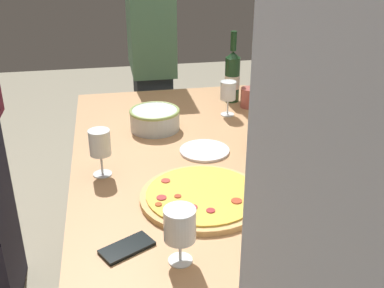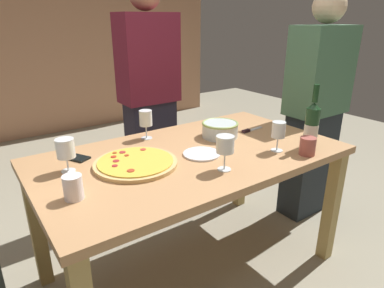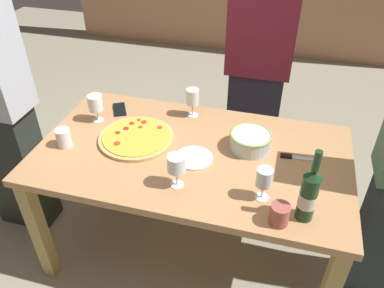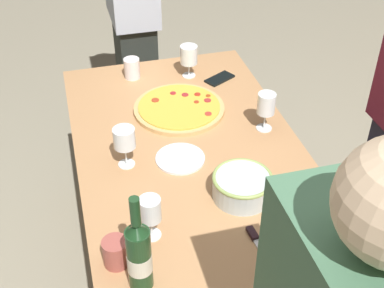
{
  "view_description": "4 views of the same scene",
  "coord_description": "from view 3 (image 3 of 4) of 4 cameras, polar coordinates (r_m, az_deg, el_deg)",
  "views": [
    {
      "loc": [
        -1.56,
        0.29,
        1.54
      ],
      "look_at": [
        0.0,
        0.0,
        0.8
      ],
      "focal_mm": 43.51,
      "sensor_mm": 36.0,
      "label": 1
    },
    {
      "loc": [
        -0.95,
        -1.34,
        1.42
      ],
      "look_at": [
        0.0,
        0.0,
        0.8
      ],
      "focal_mm": 31.41,
      "sensor_mm": 36.0,
      "label": 2
    },
    {
      "loc": [
        0.41,
        -1.5,
        1.95
      ],
      "look_at": [
        0.0,
        0.0,
        0.8
      ],
      "focal_mm": 35.87,
      "sensor_mm": 36.0,
      "label": 3
    },
    {
      "loc": [
        1.58,
        -0.42,
        2.04
      ],
      "look_at": [
        0.0,
        0.0,
        0.8
      ],
      "focal_mm": 49.17,
      "sensor_mm": 36.0,
      "label": 4
    }
  ],
  "objects": [
    {
      "name": "cup_ceramic",
      "position": [
        1.62,
        12.89,
        -10.16
      ],
      "size": [
        0.08,
        0.08,
        0.09
      ],
      "primitive_type": "cylinder",
      "color": "#A95148",
      "rests_on": "dining_table"
    },
    {
      "name": "wine_glass_far_left",
      "position": [
        1.67,
        10.69,
        -5.03
      ],
      "size": [
        0.07,
        0.07,
        0.16
      ],
      "color": "white",
      "rests_on": "dining_table"
    },
    {
      "name": "wine_glass_far_right",
      "position": [
        2.2,
        0.09,
        6.83
      ],
      "size": [
        0.07,
        0.07,
        0.17
      ],
      "color": "white",
      "rests_on": "dining_table"
    },
    {
      "name": "person_guest_right",
      "position": [
        2.61,
        9.86,
        11.16
      ],
      "size": [
        0.42,
        0.24,
        1.68
      ],
      "rotation": [
        0.0,
        0.0,
        -1.82
      ],
      "color": "#252231",
      "rests_on": "ground"
    },
    {
      "name": "wine_bottle",
      "position": [
        1.62,
        16.95,
        -7.19
      ],
      "size": [
        0.07,
        0.07,
        0.35
      ],
      "color": "#1A3C1E",
      "rests_on": "dining_table"
    },
    {
      "name": "wine_glass_near_pizza",
      "position": [
        1.7,
        -2.21,
        -3.05
      ],
      "size": [
        0.08,
        0.08,
        0.17
      ],
      "color": "white",
      "rests_on": "dining_table"
    },
    {
      "name": "cup_amber",
      "position": [
        2.09,
        -18.55,
        0.88
      ],
      "size": [
        0.08,
        0.08,
        0.1
      ],
      "primitive_type": "cylinder",
      "color": "white",
      "rests_on": "dining_table"
    },
    {
      "name": "dining_table",
      "position": [
        2.03,
        0.0,
        -3.21
      ],
      "size": [
        1.6,
        0.9,
        0.75
      ],
      "color": "tan",
      "rests_on": "ground"
    },
    {
      "name": "wine_glass_by_bottle",
      "position": [
        2.22,
        -14.15,
        5.77
      ],
      "size": [
        0.08,
        0.08,
        0.16
      ],
      "color": "white",
      "rests_on": "dining_table"
    },
    {
      "name": "serving_bowl",
      "position": [
        1.99,
        8.68,
        0.55
      ],
      "size": [
        0.22,
        0.22,
        0.09
      ],
      "color": "silver",
      "rests_on": "dining_table"
    },
    {
      "name": "pizza_knife",
      "position": [
        1.99,
        14.8,
        -1.88
      ],
      "size": [
        0.18,
        0.04,
        0.02
      ],
      "color": "silver",
      "rests_on": "dining_table"
    },
    {
      "name": "cell_phone",
      "position": [
        2.34,
        -10.71,
        5.08
      ],
      "size": [
        0.13,
        0.16,
        0.01
      ],
      "primitive_type": "cube",
      "rotation": [
        0.0,
        0.0,
        3.64
      ],
      "color": "black",
      "rests_on": "dining_table"
    },
    {
      "name": "ground_plane",
      "position": [
        2.5,
        0.0,
        -14.87
      ],
      "size": [
        8.0,
        8.0,
        0.0
      ],
      "primitive_type": "plane",
      "color": "gray"
    },
    {
      "name": "pizza",
      "position": [
        2.07,
        -8.26,
        0.96
      ],
      "size": [
        0.4,
        0.4,
        0.03
      ],
      "color": "tan",
      "rests_on": "dining_table"
    },
    {
      "name": "side_plate",
      "position": [
        1.92,
        0.24,
        -2.07
      ],
      "size": [
        0.19,
        0.19,
        0.01
      ],
      "primitive_type": "cylinder",
      "color": "white",
      "rests_on": "dining_table"
    }
  ]
}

